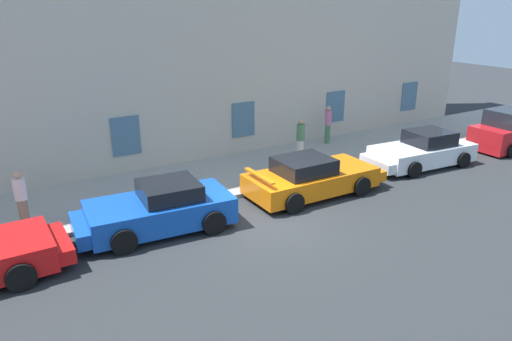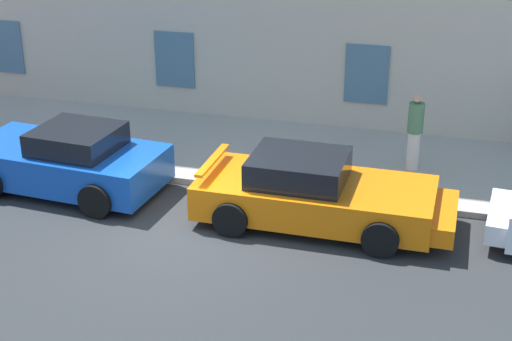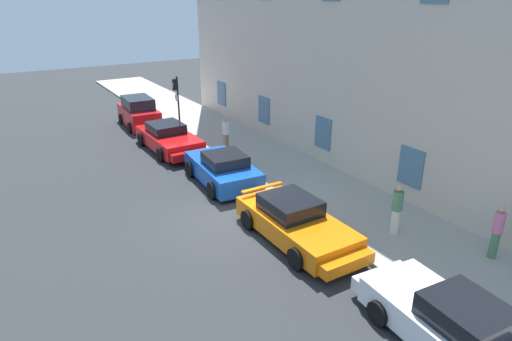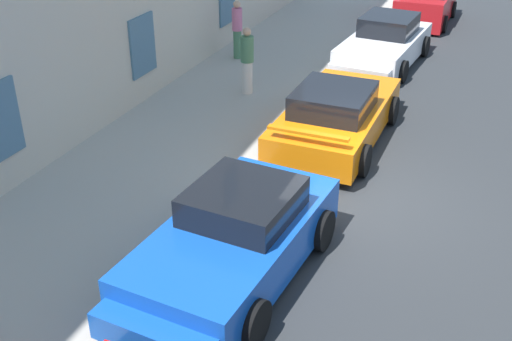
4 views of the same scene
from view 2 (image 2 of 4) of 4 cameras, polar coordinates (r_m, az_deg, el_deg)
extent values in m
plane|color=#2B2D30|center=(15.00, -5.40, -4.66)|extent=(80.00, 80.00, 0.00)
cube|color=#A8A399|center=(18.63, -0.80, 1.48)|extent=(60.00, 4.24, 0.14)
cube|color=slate|center=(23.17, -18.15, 8.72)|extent=(1.10, 0.06, 1.50)
cube|color=slate|center=(20.82, -6.07, 8.18)|extent=(1.10, 0.06, 1.50)
cube|color=slate|center=(19.57, 8.22, 7.08)|extent=(1.10, 0.06, 1.50)
cube|color=#144CB2|center=(17.07, -13.86, 0.47)|extent=(4.33, 2.32, 0.77)
cube|color=black|center=(16.68, -13.17, 2.30)|extent=(1.79, 1.72, 0.48)
cylinder|color=black|center=(18.61, -15.48, 1.52)|extent=(0.74, 0.30, 0.72)
cylinder|color=black|center=(15.74, -11.80, -2.21)|extent=(0.74, 0.30, 0.72)
cylinder|color=black|center=(17.30, -8.41, 0.46)|extent=(0.74, 0.30, 0.72)
cube|color=orange|center=(15.17, 4.41, -2.02)|extent=(4.63, 2.03, 0.68)
cube|color=black|center=(14.99, 3.19, 0.19)|extent=(1.86, 1.61, 0.52)
cube|color=orange|center=(14.99, 12.03, -3.20)|extent=(1.40, 1.85, 0.37)
cube|color=orange|center=(15.46, -3.24, 0.78)|extent=(0.17, 1.70, 0.06)
cylinder|color=black|center=(15.97, 10.17, -1.73)|extent=(0.69, 0.25, 0.69)
cylinder|color=black|center=(14.19, 9.23, -5.04)|extent=(0.69, 0.25, 0.69)
cylinder|color=black|center=(16.44, 0.23, -0.58)|extent=(0.69, 0.25, 0.69)
cylinder|color=black|center=(14.71, -1.89, -3.63)|extent=(0.69, 0.25, 0.69)
cylinder|color=silver|center=(17.64, 11.59, 1.48)|extent=(0.35, 0.35, 0.88)
cylinder|color=#4C7F59|center=(17.37, 11.80, 3.86)|extent=(0.43, 0.43, 0.68)
sphere|color=tan|center=(17.23, 11.92, 5.30)|extent=(0.22, 0.22, 0.22)
camera|label=1|loc=(12.29, -69.54, 5.56)|focal=33.32mm
camera|label=3|loc=(9.59, 73.69, 11.43)|focal=31.04mm
camera|label=4|loc=(18.62, -43.33, 15.51)|focal=44.29mm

